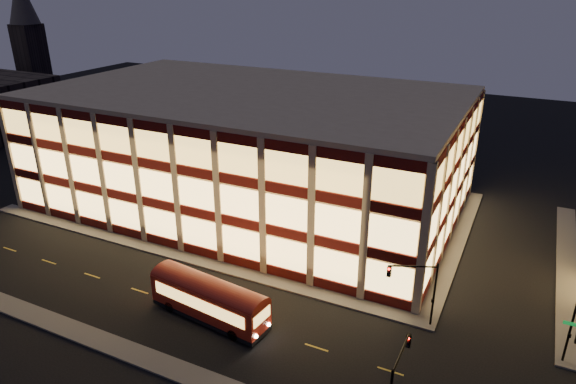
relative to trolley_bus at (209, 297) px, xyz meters
The scene contains 11 objects.
ground 9.21m from the trolley_bus, 134.03° to the left, with size 200.00×200.00×0.00m, color black.
sidewalk_office_south 12.04m from the trolley_bus, 141.10° to the left, with size 54.00×2.00×0.15m, color #514F4C.
sidewalk_office_east 28.90m from the trolley_bus, 54.45° to the left, with size 2.00×30.00×0.15m, color #514F4C.
sidewalk_tower_west 36.40m from the trolley_bus, 40.19° to the left, with size 2.00×30.00×0.15m, color #514F4C.
sidewalk_near 9.26m from the trolley_bus, 133.62° to the right, with size 100.00×2.00×0.15m, color #514F4C.
office_building 25.62m from the trolley_bus, 111.39° to the left, with size 50.45×30.45×14.50m.
church_tower 89.54m from the trolley_bus, 148.65° to the left, with size 5.00×5.00×18.00m, color #2D2621.
traffic_signal_far 17.44m from the trolley_bus, 22.73° to the left, with size 3.79×1.87×6.00m.
traffic_signal_right 27.95m from the trolley_bus, 12.07° to the left, with size 1.20×4.37×6.00m.
traffic_signal_near 17.98m from the trolley_bus, 14.85° to the right, with size 0.32×4.45×6.00m.
trolley_bus is the anchor object (origin of this frame).
Camera 1 is at (28.37, -36.31, 27.20)m, focal length 32.00 mm.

